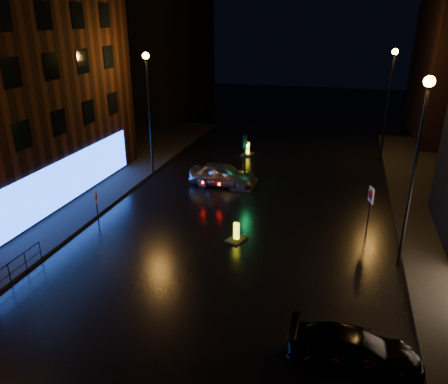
{
  "coord_description": "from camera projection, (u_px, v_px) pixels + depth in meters",
  "views": [
    {
      "loc": [
        4.8,
        -12.59,
        10.45
      ],
      "look_at": [
        -0.31,
        5.73,
        2.8
      ],
      "focal_mm": 35.0,
      "sensor_mm": 36.0,
      "label": 1
    }
  ],
  "objects": [
    {
      "name": "silver_hatchback",
      "position": [
        222.0,
        174.0,
        28.94
      ],
      "size": [
        4.43,
        1.9,
        1.49
      ],
      "primitive_type": "imported",
      "rotation": [
        0.0,
        0.0,
        1.6
      ],
      "color": "#A0A1A7",
      "rests_on": "ground"
    },
    {
      "name": "dark_sedan",
      "position": [
        355.0,
        350.0,
        13.87
      ],
      "size": [
        4.23,
        1.74,
        1.22
      ],
      "primitive_type": "imported",
      "rotation": [
        0.0,
        0.0,
        1.56
      ],
      "color": "black",
      "rests_on": "ground"
    },
    {
      "name": "bollard_far",
      "position": [
        248.0,
        152.0,
        35.44
      ],
      "size": [
        1.02,
        1.33,
        1.05
      ],
      "rotation": [
        0.0,
        0.0,
        -0.2
      ],
      "color": "black",
      "rests_on": "ground"
    },
    {
      "name": "bollard_near",
      "position": [
        236.0,
        236.0,
        21.89
      ],
      "size": [
        1.05,
        1.27,
        0.95
      ],
      "rotation": [
        0.0,
        0.0,
        -0.34
      ],
      "color": "black",
      "rests_on": "ground"
    },
    {
      "name": "ground",
      "position": [
        191.0,
        317.0,
        16.35
      ],
      "size": [
        120.0,
        120.0,
        0.0
      ],
      "primitive_type": "plane",
      "color": "black",
      "rests_on": "ground"
    },
    {
      "name": "street_lamp_lfar",
      "position": [
        148.0,
        97.0,
        28.73
      ],
      "size": [
        0.44,
        0.44,
        8.37
      ],
      "color": "black",
      "rests_on": "ground"
    },
    {
      "name": "road_sign_left",
      "position": [
        96.0,
        200.0,
        22.72
      ],
      "size": [
        0.24,
        0.49,
        2.1
      ],
      "rotation": [
        0.0,
        0.0,
        0.4
      ],
      "color": "black",
      "rests_on": "ground"
    },
    {
      "name": "pavement_left",
      "position": [
        21.0,
        198.0,
        26.96
      ],
      "size": [
        12.0,
        44.0,
        0.15
      ],
      "primitive_type": "cube",
      "color": "black",
      "rests_on": "ground"
    },
    {
      "name": "street_lamp_rnear",
      "position": [
        418.0,
        147.0,
        17.69
      ],
      "size": [
        0.44,
        0.44,
        8.37
      ],
      "color": "black",
      "rests_on": "ground"
    },
    {
      "name": "traffic_signal",
      "position": [
        245.0,
        178.0,
        28.97
      ],
      "size": [
        1.4,
        2.4,
        3.45
      ],
      "color": "black",
      "rests_on": "ground"
    },
    {
      "name": "street_lamp_rfar",
      "position": [
        390.0,
        89.0,
        31.99
      ],
      "size": [
        0.44,
        0.44,
        8.37
      ],
      "color": "black",
      "rests_on": "ground"
    },
    {
      "name": "road_sign_right",
      "position": [
        371.0,
        199.0,
        22.21
      ],
      "size": [
        0.24,
        0.58,
        2.46
      ],
      "rotation": [
        0.0,
        0.0,
        3.46
      ],
      "color": "black",
      "rests_on": "ground"
    },
    {
      "name": "building_far_left",
      "position": [
        160.0,
        50.0,
        49.0
      ],
      "size": [
        8.0,
        16.0,
        14.0
      ],
      "primitive_type": "cube",
      "color": "black",
      "rests_on": "ground"
    }
  ]
}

